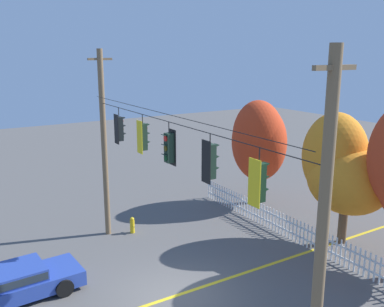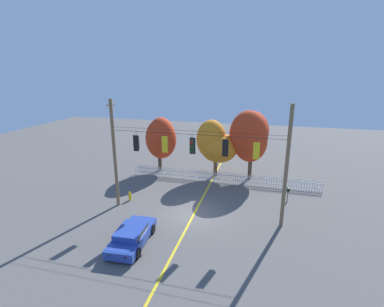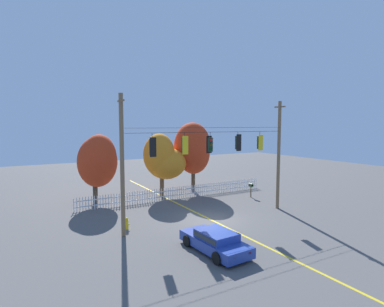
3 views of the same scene
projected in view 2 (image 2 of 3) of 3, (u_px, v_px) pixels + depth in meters
The scene contains 15 objects.
ground at pixel (194, 214), 21.67m from camera, with size 80.00×80.00×0.00m, color #565451.
lane_centerline_stripe at pixel (194, 214), 21.67m from camera, with size 0.16×36.00×0.01m, color gold.
signal_support_span at pixel (194, 160), 20.44m from camera, with size 13.04×1.10×8.61m.
traffic_signal_northbound_primary at pixel (137, 143), 21.25m from camera, with size 0.43×0.38×1.49m.
traffic_signal_westbound_side at pixel (165, 144), 20.68m from camera, with size 0.43×0.38×1.44m.
traffic_signal_southbound_primary at pixel (192, 146), 20.21m from camera, with size 0.43×0.38×1.47m.
traffic_signal_eastbound_side at pixel (226, 148), 19.59m from camera, with size 0.43×0.38×1.41m.
traffic_signal_northbound_secondary at pixel (256, 150), 19.09m from camera, with size 0.43×0.38×1.44m.
white_picket_fence at pixel (222, 177), 27.74m from camera, with size 18.49×0.06×1.10m.
autumn_maple_near_fence at pixel (161, 138), 30.08m from camera, with size 3.35×2.96×5.96m.
autumn_maple_mid at pixel (215, 144), 28.45m from camera, with size 4.16×3.16×5.95m.
autumn_oak_far_east at pixel (250, 136), 27.65m from camera, with size 3.78×3.50×6.99m.
parked_car at pixel (132, 235), 17.83m from camera, with size 2.18×4.44×1.15m.
fire_hydrant at pixel (130, 196), 23.94m from camera, with size 0.38×0.22×0.79m.
roadside_mailbox at pixel (288, 190), 23.39m from camera, with size 0.25×0.44×1.31m.
Camera 2 is at (4.82, -18.90, 10.53)m, focal length 26.47 mm.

